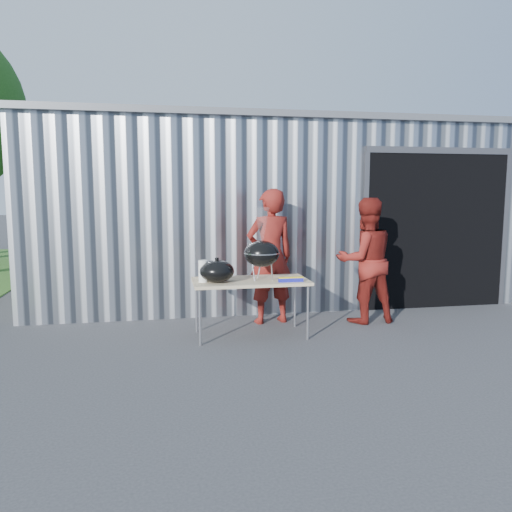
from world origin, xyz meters
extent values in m
plane|color=#343437|center=(0.00, 0.00, 0.00)|extent=(80.00, 80.00, 0.00)
cube|color=#B7BDC4|center=(0.80, 4.70, 1.50)|extent=(8.00, 6.00, 3.00)
cube|color=slate|center=(0.80, 4.70, 3.05)|extent=(8.20, 6.20, 0.10)
cube|color=black|center=(3.30, 2.27, 1.25)|extent=(2.40, 1.20, 2.50)
cube|color=#4C4C51|center=(3.30, 1.70, 2.55)|extent=(2.52, 0.08, 0.10)
cube|color=tan|center=(0.03, 0.61, 0.73)|extent=(1.50, 0.75, 0.04)
cylinder|color=silver|center=(-0.66, 0.30, 0.35)|extent=(0.03, 0.03, 0.71)
cylinder|color=silver|center=(0.72, 0.30, 0.35)|extent=(0.03, 0.03, 0.71)
cylinder|color=silver|center=(-0.66, 0.93, 0.35)|extent=(0.03, 0.03, 0.71)
cylinder|color=silver|center=(0.72, 0.93, 0.35)|extent=(0.03, 0.03, 0.71)
ellipsoid|color=black|center=(0.17, 0.59, 1.09)|extent=(0.46, 0.46, 0.34)
cylinder|color=silver|center=(0.17, 0.59, 1.11)|extent=(0.47, 0.47, 0.02)
cylinder|color=silver|center=(0.17, 0.59, 1.12)|extent=(0.44, 0.44, 0.01)
cylinder|color=silver|center=(0.17, 0.73, 0.87)|extent=(0.02, 0.02, 0.24)
cylinder|color=silver|center=(0.05, 0.52, 0.87)|extent=(0.02, 0.02, 0.24)
cylinder|color=silver|center=(0.29, 0.52, 0.87)|extent=(0.02, 0.02, 0.24)
cylinder|color=#C35F46|center=(0.04, 0.59, 1.13)|extent=(0.02, 0.14, 0.02)
cylinder|color=#C35F46|center=(0.08, 0.59, 1.13)|extent=(0.02, 0.14, 0.02)
cylinder|color=#C35F46|center=(0.13, 0.59, 1.13)|extent=(0.02, 0.14, 0.02)
cylinder|color=#C35F46|center=(0.17, 0.59, 1.13)|extent=(0.02, 0.14, 0.02)
cylinder|color=#C35F46|center=(0.22, 0.59, 1.13)|extent=(0.02, 0.14, 0.02)
cylinder|color=#C35F46|center=(0.27, 0.59, 1.13)|extent=(0.02, 0.14, 0.02)
cylinder|color=#C35F46|center=(0.31, 0.59, 1.13)|extent=(0.02, 0.14, 0.02)
cone|color=silver|center=(0.17, 0.59, 1.42)|extent=(0.20, 0.20, 0.55)
ellipsoid|color=black|center=(-0.42, 0.51, 0.89)|extent=(0.44, 0.44, 0.29)
cylinder|color=black|center=(-0.42, 0.51, 1.05)|extent=(0.05, 0.05, 0.03)
cylinder|color=white|center=(-0.59, 0.56, 0.89)|extent=(0.12, 0.12, 0.28)
cube|color=white|center=(-0.52, 0.85, 0.80)|extent=(0.20, 0.15, 0.10)
cube|color=#181B9D|center=(0.51, 0.36, 0.78)|extent=(0.32, 0.06, 0.05)
cube|color=yellow|center=(0.51, 0.36, 0.81)|extent=(0.32, 0.06, 0.01)
imported|color=maroon|center=(0.43, 1.24, 0.97)|extent=(0.78, 0.58, 1.94)
imported|color=maroon|center=(1.80, 1.02, 0.91)|extent=(0.92, 0.74, 1.81)
camera|label=1|loc=(-1.10, -5.71, 1.88)|focal=35.00mm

